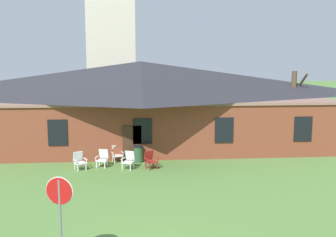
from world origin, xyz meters
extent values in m
cube|color=brown|center=(0.00, 17.64, 1.60)|extent=(24.07, 10.00, 3.20)
cube|color=#8C6458|center=(0.00, 17.64, 3.28)|extent=(24.55, 10.20, 0.16)
pyramid|color=#28282D|center=(0.00, 17.64, 4.57)|extent=(25.04, 10.40, 2.41)
cube|color=black|center=(-4.81, 12.61, 1.76)|extent=(1.10, 0.06, 1.50)
cube|color=black|center=(0.00, 12.61, 1.76)|extent=(1.10, 0.06, 1.50)
cube|color=black|center=(4.81, 12.61, 1.76)|extent=(1.10, 0.06, 1.50)
cube|color=black|center=(9.63, 12.61, 1.76)|extent=(1.10, 0.06, 1.50)
cube|color=#422819|center=(-0.60, 12.61, 1.05)|extent=(1.10, 0.06, 2.10)
cube|color=beige|center=(-2.71, 31.87, 7.45)|extent=(4.80, 4.80, 14.90)
cylinder|color=slate|center=(-2.50, 0.79, 1.30)|extent=(0.07, 0.07, 2.59)
cylinder|color=white|center=(-2.50, 0.81, 2.27)|extent=(0.78, 0.24, 0.81)
cylinder|color=#B71414|center=(-2.50, 0.79, 2.27)|extent=(0.73, 0.23, 0.76)
cube|color=white|center=(-3.07, 10.88, 0.18)|extent=(0.07, 0.07, 0.36)
cube|color=white|center=(-3.47, 10.66, 0.18)|extent=(0.07, 0.07, 0.36)
cube|color=white|center=(-3.28, 11.27, 0.18)|extent=(0.07, 0.07, 0.36)
cube|color=white|center=(-3.68, 11.04, 0.18)|extent=(0.07, 0.07, 0.36)
cube|color=white|center=(-3.37, 10.96, 0.39)|extent=(0.72, 0.72, 0.05)
cube|color=white|center=(-3.53, 11.23, 0.69)|extent=(0.54, 0.42, 0.54)
cube|color=white|center=(-3.11, 11.08, 0.58)|extent=(0.28, 0.44, 0.03)
cube|color=white|center=(-3.03, 10.94, 0.47)|extent=(0.05, 0.05, 0.22)
cube|color=white|center=(-3.62, 10.80, 0.58)|extent=(0.28, 0.44, 0.03)
cube|color=white|center=(-3.54, 10.66, 0.47)|extent=(0.05, 0.05, 0.22)
cube|color=white|center=(-2.09, 11.15, 0.18)|extent=(0.06, 0.06, 0.36)
cube|color=white|center=(-2.53, 11.26, 0.18)|extent=(0.06, 0.06, 0.36)
cube|color=white|center=(-1.98, 11.57, 0.18)|extent=(0.06, 0.06, 0.36)
cube|color=white|center=(-2.42, 11.69, 0.18)|extent=(0.06, 0.06, 0.36)
cube|color=white|center=(-2.25, 11.42, 0.39)|extent=(0.65, 0.64, 0.05)
cube|color=white|center=(-2.17, 11.72, 0.69)|extent=(0.54, 0.32, 0.54)
cube|color=white|center=(-1.98, 11.32, 0.58)|extent=(0.18, 0.47, 0.03)
cube|color=white|center=(-2.02, 11.17, 0.47)|extent=(0.05, 0.05, 0.22)
cube|color=white|center=(-2.54, 11.47, 0.58)|extent=(0.18, 0.47, 0.03)
cube|color=white|center=(-2.58, 11.32, 0.47)|extent=(0.05, 0.05, 0.22)
cube|color=silver|center=(-1.18, 12.27, 0.18)|extent=(0.06, 0.06, 0.36)
cube|color=silver|center=(-1.62, 12.16, 0.18)|extent=(0.06, 0.06, 0.36)
cube|color=silver|center=(-1.29, 12.70, 0.18)|extent=(0.06, 0.06, 0.36)
cube|color=silver|center=(-1.74, 12.58, 0.18)|extent=(0.06, 0.06, 0.36)
cube|color=silver|center=(-1.46, 12.43, 0.39)|extent=(0.66, 0.64, 0.05)
cube|color=silver|center=(-1.54, 12.73, 0.69)|extent=(0.54, 0.32, 0.54)
cube|color=silver|center=(-1.17, 12.48, 0.58)|extent=(0.18, 0.47, 0.03)
cube|color=silver|center=(-1.13, 12.33, 0.47)|extent=(0.05, 0.05, 0.22)
cube|color=silver|center=(-1.73, 12.33, 0.58)|extent=(0.18, 0.47, 0.03)
cube|color=silver|center=(-1.69, 12.18, 0.47)|extent=(0.05, 0.05, 0.22)
cube|color=silver|center=(-0.69, 10.59, 0.18)|extent=(0.06, 0.06, 0.36)
cube|color=silver|center=(-1.12, 10.76, 0.18)|extent=(0.06, 0.06, 0.36)
cube|color=silver|center=(-0.53, 11.00, 0.18)|extent=(0.06, 0.06, 0.36)
cube|color=silver|center=(-0.96, 11.17, 0.18)|extent=(0.06, 0.06, 0.36)
cube|color=silver|center=(-0.82, 10.88, 0.39)|extent=(0.69, 0.68, 0.05)
cube|color=silver|center=(-0.71, 11.17, 0.69)|extent=(0.55, 0.37, 0.54)
cube|color=silver|center=(-0.56, 10.75, 0.58)|extent=(0.23, 0.46, 0.03)
cube|color=silver|center=(-0.62, 10.60, 0.47)|extent=(0.05, 0.05, 0.22)
cube|color=silver|center=(-1.10, 10.96, 0.58)|extent=(0.23, 0.46, 0.03)
cube|color=silver|center=(-1.16, 10.81, 0.47)|extent=(0.05, 0.05, 0.22)
cube|color=maroon|center=(0.75, 10.76, 0.18)|extent=(0.07, 0.07, 0.36)
cube|color=maroon|center=(0.34, 10.55, 0.18)|extent=(0.07, 0.07, 0.36)
cube|color=maroon|center=(0.55, 11.15, 0.18)|extent=(0.07, 0.07, 0.36)
cube|color=maroon|center=(0.14, 10.95, 0.18)|extent=(0.07, 0.07, 0.36)
cube|color=maroon|center=(0.45, 10.85, 0.39)|extent=(0.72, 0.71, 0.05)
cube|color=maroon|center=(0.31, 11.13, 0.69)|extent=(0.54, 0.40, 0.54)
cube|color=maroon|center=(0.72, 10.97, 0.58)|extent=(0.26, 0.45, 0.03)
cube|color=maroon|center=(0.79, 10.82, 0.47)|extent=(0.05, 0.05, 0.22)
cube|color=maroon|center=(0.20, 10.71, 0.58)|extent=(0.26, 0.45, 0.03)
cube|color=maroon|center=(0.27, 10.56, 0.47)|extent=(0.05, 0.05, 0.22)
cylinder|color=brown|center=(10.63, 16.66, 2.55)|extent=(0.36, 0.36, 5.11)
cylinder|color=brown|center=(10.22, 16.84, 3.21)|extent=(0.55, 1.00, 1.02)
cylinder|color=brown|center=(11.25, 16.72, 4.40)|extent=(0.28, 1.35, 1.19)
cylinder|color=brown|center=(10.13, 17.16, 3.27)|extent=(1.19, 1.20, 1.46)
cylinder|color=brown|center=(10.45, 17.00, 2.93)|extent=(0.87, 0.57, 1.00)
cylinder|color=#335638|center=(-0.25, 12.34, 0.45)|extent=(0.52, 0.52, 0.90)
cylinder|color=black|center=(-0.25, 12.34, 0.94)|extent=(0.56, 0.56, 0.08)
camera|label=1|loc=(-0.39, -9.74, 5.81)|focal=41.84mm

